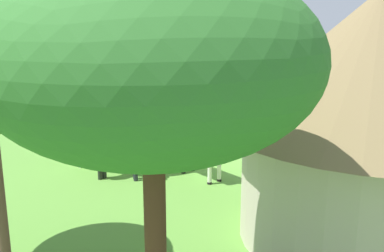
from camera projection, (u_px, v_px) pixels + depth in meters
name	position (u px, v px, depth m)	size (l,w,h in m)	color
ground_plane	(229.00, 154.00, 14.33)	(36.00, 36.00, 0.00)	#558C34
thatched_hut	(372.00, 109.00, 8.31)	(5.78, 5.78, 4.82)	beige
shade_umbrella	(116.00, 71.00, 13.10)	(3.67, 3.67, 3.20)	#442F1A
patio_dining_table	(119.00, 140.00, 13.59)	(1.48, 1.21, 0.74)	silver
patio_chair_east_end	(81.00, 149.00, 13.09)	(0.58, 0.59, 0.90)	silver
patio_chair_near_lawn	(130.00, 154.00, 12.58)	(0.58, 0.57, 0.90)	silver
patio_chair_west_end	(154.00, 139.00, 14.17)	(0.58, 0.59, 0.90)	white
patio_chair_near_hut	(106.00, 136.00, 14.62)	(0.59, 0.58, 0.90)	silver
guest_beside_umbrella	(135.00, 145.00, 11.82)	(0.31, 0.58, 1.65)	#202328
guest_behind_table	(101.00, 144.00, 11.90)	(0.45, 0.47, 1.66)	black
standing_watcher	(292.00, 108.00, 16.49)	(0.42, 0.56, 1.75)	black
striped_lounge_chair	(300.00, 148.00, 14.19)	(0.88, 0.63, 0.60)	#D0554A
zebra_nearest_camera	(200.00, 142.00, 12.07)	(1.58, 1.77, 1.53)	silver
zebra_by_umbrella	(202.00, 119.00, 15.00)	(2.06, 1.18, 1.52)	silver
acacia_tree_behind_hut	(152.00, 62.00, 4.94)	(3.86, 3.86, 4.96)	#4A2B1C
brick_patio_kerb	(141.00, 125.00, 18.25)	(2.80, 0.36, 0.08)	#9D5F53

